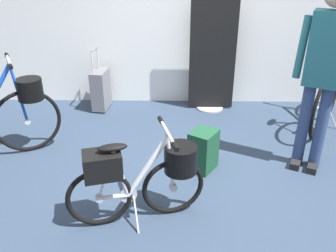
% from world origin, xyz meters
% --- Properties ---
extents(ground_plane, '(7.52, 7.52, 0.00)m').
position_xyz_m(ground_plane, '(0.00, 0.00, 0.00)').
color(ground_plane, '#2D3D51').
extents(back_wall, '(7.52, 0.10, 2.67)m').
position_xyz_m(back_wall, '(0.00, 2.16, 1.34)').
color(back_wall, white).
rests_on(back_wall, ground_plane).
extents(floor_banner_stand, '(0.60, 0.36, 1.43)m').
position_xyz_m(floor_banner_stand, '(0.39, 1.86, 0.63)').
color(floor_banner_stand, '#B7B7BC').
rests_on(floor_banner_stand, ground_plane).
extents(folding_bike_foreground, '(1.07, 0.52, 0.78)m').
position_xyz_m(folding_bike_foreground, '(-0.34, -0.40, 0.41)').
color(folding_bike_foreground, black).
rests_on(folding_bike_foreground, ground_plane).
extents(display_bike_right, '(0.86, 1.31, 1.06)m').
position_xyz_m(display_bike_right, '(1.76, 1.37, 0.40)').
color(display_bike_right, black).
rests_on(display_bike_right, ground_plane).
extents(visitor_near_wall, '(0.48, 0.37, 1.77)m').
position_xyz_m(visitor_near_wall, '(1.23, 0.42, 1.03)').
color(visitor_near_wall, navy).
rests_on(visitor_near_wall, ground_plane).
extents(rolling_suitcase, '(0.22, 0.38, 0.83)m').
position_xyz_m(rolling_suitcase, '(-1.09, 1.82, 0.28)').
color(rolling_suitcase, slate).
rests_on(rolling_suitcase, ground_plane).
extents(backpack_on_floor, '(0.33, 0.34, 0.41)m').
position_xyz_m(backpack_on_floor, '(0.18, 0.34, 0.20)').
color(backpack_on_floor, '#19472D').
rests_on(backpack_on_floor, ground_plane).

